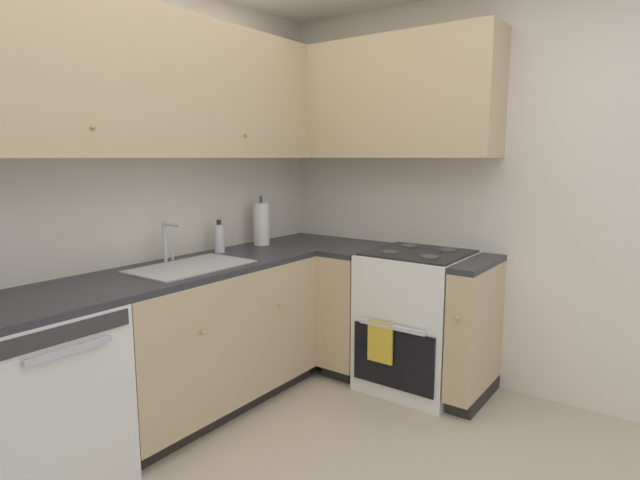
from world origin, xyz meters
TOP-DOWN VIEW (x-y plane):
  - wall_back at (0.00, 1.47)m, footprint 3.56×0.05m
  - wall_right at (1.75, 0.00)m, footprint 0.05×3.00m
  - dishwasher at (-0.56, 1.15)m, footprint 0.60×0.63m
  - lower_cabinets_back at (0.44, 1.15)m, footprint 1.39×0.62m
  - countertop_back at (0.43, 1.15)m, footprint 2.59×0.60m
  - lower_cabinets_right at (1.43, 0.40)m, footprint 0.62×1.06m
  - countertop_right at (1.43, 0.40)m, footprint 0.60×1.06m
  - oven_range at (1.45, 0.26)m, footprint 0.68×0.62m
  - upper_cabinets_back at (0.27, 1.29)m, footprint 2.27×0.34m
  - upper_cabinets_right at (1.57, 0.64)m, footprint 0.32×1.61m
  - sink at (0.31, 1.12)m, footprint 0.66×0.40m
  - faucet at (0.32, 1.33)m, footprint 0.07×0.16m
  - soap_bottle at (0.72, 1.33)m, footprint 0.07×0.07m
  - paper_towel_roll at (1.10, 1.31)m, footprint 0.11×0.11m

SIDE VIEW (x-z plane):
  - dishwasher at x=-0.56m, z-range 0.00..0.86m
  - lower_cabinets_back at x=0.44m, z-range 0.00..0.86m
  - lower_cabinets_right at x=1.43m, z-range 0.00..0.86m
  - oven_range at x=1.45m, z-range -0.07..0.97m
  - sink at x=0.31m, z-range 0.80..0.90m
  - countertop_back at x=0.43m, z-range 0.86..0.89m
  - countertop_right at x=1.43m, z-range 0.86..0.89m
  - soap_bottle at x=0.72m, z-range 0.88..1.09m
  - faucet at x=0.32m, z-range 0.91..1.15m
  - paper_towel_roll at x=1.10m, z-range 0.86..1.22m
  - wall_back at x=0.00m, z-range 0.00..2.51m
  - wall_right at x=1.75m, z-range 0.00..2.51m
  - upper_cabinets_back at x=0.27m, z-range 1.50..2.27m
  - upper_cabinets_right at x=1.57m, z-range 1.50..2.27m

